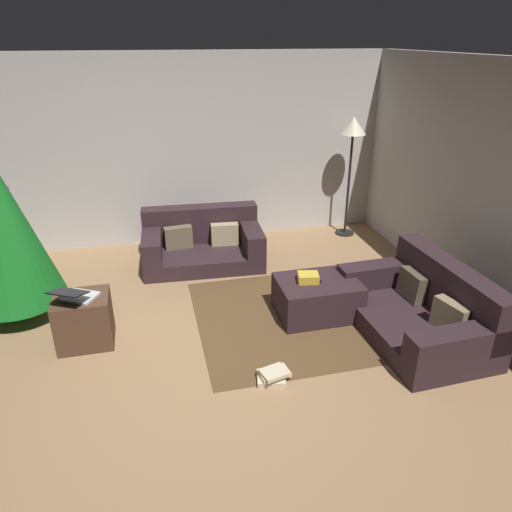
% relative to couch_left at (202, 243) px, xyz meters
% --- Properties ---
extents(ground_plane, '(6.40, 6.40, 0.00)m').
position_rel_couch_left_xyz_m(ground_plane, '(-0.31, -2.25, -0.27)').
color(ground_plane, '#93704C').
extents(rear_partition, '(6.40, 0.12, 2.60)m').
position_rel_couch_left_xyz_m(rear_partition, '(-0.31, 0.89, 1.03)').
color(rear_partition, '#BCB7B2').
rests_on(rear_partition, ground_plane).
extents(couch_left, '(1.58, 0.97, 0.70)m').
position_rel_couch_left_xyz_m(couch_left, '(0.00, 0.00, 0.00)').
color(couch_left, '#2D1E23').
rests_on(couch_left, ground_plane).
extents(couch_right, '(1.04, 1.65, 0.73)m').
position_rel_couch_left_xyz_m(couch_right, '(1.95, -2.20, -0.00)').
color(couch_right, '#2D1E23').
rests_on(couch_right, ground_plane).
extents(ottoman, '(0.86, 0.63, 0.41)m').
position_rel_couch_left_xyz_m(ottoman, '(1.03, -1.63, -0.06)').
color(ottoman, '#2D1E23').
rests_on(ottoman, ground_plane).
extents(gift_box, '(0.25, 0.21, 0.09)m').
position_rel_couch_left_xyz_m(gift_box, '(0.91, -1.61, 0.18)').
color(gift_box, gold).
rests_on(gift_box, ottoman).
extents(tv_remote, '(0.13, 0.16, 0.02)m').
position_rel_couch_left_xyz_m(tv_remote, '(0.99, -1.61, 0.15)').
color(tv_remote, black).
rests_on(tv_remote, ottoman).
extents(christmas_tree, '(0.98, 0.98, 1.90)m').
position_rel_couch_left_xyz_m(christmas_tree, '(-2.10, -0.88, 0.74)').
color(christmas_tree, brown).
rests_on(christmas_tree, ground_plane).
extents(side_table, '(0.52, 0.44, 0.51)m').
position_rel_couch_left_xyz_m(side_table, '(-1.37, -1.59, -0.01)').
color(side_table, '#4C3323').
rests_on(side_table, ground_plane).
extents(laptop, '(0.46, 0.49, 0.17)m').
position_rel_couch_left_xyz_m(laptop, '(-1.40, -1.64, 0.30)').
color(laptop, silver).
rests_on(laptop, side_table).
extents(book_stack, '(0.32, 0.27, 0.12)m').
position_rel_couch_left_xyz_m(book_stack, '(0.26, -2.59, -0.21)').
color(book_stack, beige).
rests_on(book_stack, ground_plane).
extents(corner_lamp, '(0.36, 0.36, 1.75)m').
position_rel_couch_left_xyz_m(corner_lamp, '(2.25, 0.46, 1.23)').
color(corner_lamp, black).
rests_on(corner_lamp, ground_plane).
extents(area_rug, '(2.60, 2.00, 0.01)m').
position_rel_couch_left_xyz_m(area_rug, '(1.03, -1.63, -0.27)').
color(area_rug, brown).
rests_on(area_rug, ground_plane).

